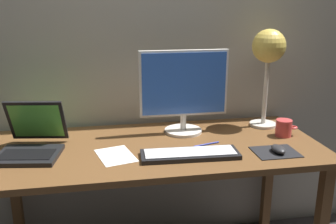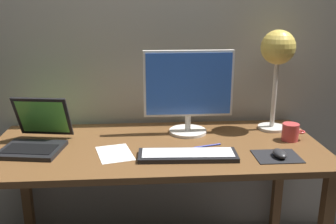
{
  "view_description": "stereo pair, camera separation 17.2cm",
  "coord_description": "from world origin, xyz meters",
  "px_view_note": "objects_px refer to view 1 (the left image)",
  "views": [
    {
      "loc": [
        -0.24,
        -1.68,
        1.41
      ],
      "look_at": [
        0.05,
        -0.05,
        0.92
      ],
      "focal_mm": 40.11,
      "sensor_mm": 36.0,
      "label": 1
    },
    {
      "loc": [
        -0.07,
        -1.7,
        1.41
      ],
      "look_at": [
        0.05,
        -0.05,
        0.92
      ],
      "focal_mm": 40.11,
      "sensor_mm": 36.0,
      "label": 2
    }
  ],
  "objects_px": {
    "laptop": "(32,138)",
    "desk_lamp": "(268,52)",
    "coffee_mug": "(284,128)",
    "keyboard_main": "(190,154)",
    "monitor": "(184,89)",
    "pen": "(206,144)",
    "mouse": "(278,149)"
  },
  "relations": [
    {
      "from": "monitor",
      "to": "coffee_mug",
      "type": "relative_size",
      "value": 3.93
    },
    {
      "from": "laptop",
      "to": "desk_lamp",
      "type": "bearing_deg",
      "value": 7.91
    },
    {
      "from": "keyboard_main",
      "to": "monitor",
      "type": "bearing_deg",
      "value": 82.92
    },
    {
      "from": "laptop",
      "to": "pen",
      "type": "bearing_deg",
      "value": -4.63
    },
    {
      "from": "laptop",
      "to": "mouse",
      "type": "bearing_deg",
      "value": -11.28
    },
    {
      "from": "desk_lamp",
      "to": "mouse",
      "type": "distance_m",
      "value": 0.56
    },
    {
      "from": "desk_lamp",
      "to": "coffee_mug",
      "type": "bearing_deg",
      "value": -79.15
    },
    {
      "from": "monitor",
      "to": "desk_lamp",
      "type": "bearing_deg",
      "value": 3.55
    },
    {
      "from": "desk_lamp",
      "to": "monitor",
      "type": "bearing_deg",
      "value": -176.45
    },
    {
      "from": "mouse",
      "to": "coffee_mug",
      "type": "relative_size",
      "value": 0.82
    },
    {
      "from": "monitor",
      "to": "pen",
      "type": "height_order",
      "value": "monitor"
    },
    {
      "from": "keyboard_main",
      "to": "laptop",
      "type": "xyz_separation_m",
      "value": [
        -0.7,
        0.19,
        0.05
      ]
    },
    {
      "from": "desk_lamp",
      "to": "pen",
      "type": "height_order",
      "value": "desk_lamp"
    },
    {
      "from": "mouse",
      "to": "monitor",
      "type": "bearing_deg",
      "value": 135.54
    },
    {
      "from": "monitor",
      "to": "laptop",
      "type": "height_order",
      "value": "monitor"
    },
    {
      "from": "monitor",
      "to": "laptop",
      "type": "relative_size",
      "value": 1.31
    },
    {
      "from": "laptop",
      "to": "desk_lamp",
      "type": "distance_m",
      "value": 1.27
    },
    {
      "from": "mouse",
      "to": "keyboard_main",
      "type": "bearing_deg",
      "value": 175.52
    },
    {
      "from": "desk_lamp",
      "to": "laptop",
      "type": "bearing_deg",
      "value": -172.09
    },
    {
      "from": "coffee_mug",
      "to": "keyboard_main",
      "type": "bearing_deg",
      "value": -161.54
    },
    {
      "from": "desk_lamp",
      "to": "coffee_mug",
      "type": "relative_size",
      "value": 4.55
    },
    {
      "from": "laptop",
      "to": "coffee_mug",
      "type": "relative_size",
      "value": 2.99
    },
    {
      "from": "monitor",
      "to": "coffee_mug",
      "type": "distance_m",
      "value": 0.55
    },
    {
      "from": "desk_lamp",
      "to": "mouse",
      "type": "relative_size",
      "value": 5.54
    },
    {
      "from": "laptop",
      "to": "pen",
      "type": "height_order",
      "value": "laptop"
    },
    {
      "from": "monitor",
      "to": "pen",
      "type": "distance_m",
      "value": 0.32
    },
    {
      "from": "keyboard_main",
      "to": "pen",
      "type": "relative_size",
      "value": 3.18
    },
    {
      "from": "laptop",
      "to": "coffee_mug",
      "type": "height_order",
      "value": "laptop"
    },
    {
      "from": "mouse",
      "to": "pen",
      "type": "height_order",
      "value": "mouse"
    },
    {
      "from": "mouse",
      "to": "coffee_mug",
      "type": "xyz_separation_m",
      "value": [
        0.13,
        0.21,
        0.02
      ]
    },
    {
      "from": "monitor",
      "to": "desk_lamp",
      "type": "distance_m",
      "value": 0.5
    },
    {
      "from": "monitor",
      "to": "pen",
      "type": "relative_size",
      "value": 3.28
    }
  ]
}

